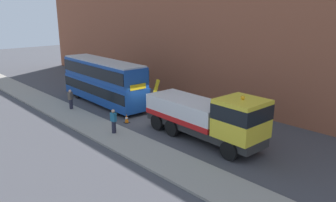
{
  "coord_description": "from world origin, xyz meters",
  "views": [
    {
      "loc": [
        18.92,
        -15.71,
        8.41
      ],
      "look_at": [
        2.26,
        -0.09,
        2.0
      ],
      "focal_mm": 34.56,
      "sensor_mm": 36.0,
      "label": 1
    }
  ],
  "objects_px": {
    "pedestrian_bystander": "(114,121)",
    "traffic_cone_near_bus": "(127,119)",
    "recovery_tow_truck": "(207,116)",
    "pedestrian_onlooker": "(71,100)",
    "double_decker_bus": "(103,80)"
  },
  "relations": [
    {
      "from": "double_decker_bus",
      "to": "traffic_cone_near_bus",
      "type": "height_order",
      "value": "double_decker_bus"
    },
    {
      "from": "pedestrian_onlooker",
      "to": "pedestrian_bystander",
      "type": "relative_size",
      "value": 1.0
    },
    {
      "from": "double_decker_bus",
      "to": "pedestrian_onlooker",
      "type": "xyz_separation_m",
      "value": [
        0.03,
        -3.35,
        -1.25
      ]
    },
    {
      "from": "recovery_tow_truck",
      "to": "pedestrian_onlooker",
      "type": "xyz_separation_m",
      "value": [
        -12.49,
        -3.33,
        -0.77
      ]
    },
    {
      "from": "recovery_tow_truck",
      "to": "double_decker_bus",
      "type": "height_order",
      "value": "double_decker_bus"
    },
    {
      "from": "pedestrian_bystander",
      "to": "traffic_cone_near_bus",
      "type": "height_order",
      "value": "pedestrian_bystander"
    },
    {
      "from": "recovery_tow_truck",
      "to": "double_decker_bus",
      "type": "bearing_deg",
      "value": -177.96
    },
    {
      "from": "recovery_tow_truck",
      "to": "pedestrian_onlooker",
      "type": "distance_m",
      "value": 12.95
    },
    {
      "from": "recovery_tow_truck",
      "to": "double_decker_bus",
      "type": "xyz_separation_m",
      "value": [
        -12.52,
        0.02,
        0.47
      ]
    },
    {
      "from": "recovery_tow_truck",
      "to": "pedestrian_bystander",
      "type": "relative_size",
      "value": 5.96
    },
    {
      "from": "recovery_tow_truck",
      "to": "pedestrian_onlooker",
      "type": "height_order",
      "value": "recovery_tow_truck"
    },
    {
      "from": "recovery_tow_truck",
      "to": "traffic_cone_near_bus",
      "type": "height_order",
      "value": "recovery_tow_truck"
    },
    {
      "from": "double_decker_bus",
      "to": "traffic_cone_near_bus",
      "type": "relative_size",
      "value": 15.44
    },
    {
      "from": "double_decker_bus",
      "to": "traffic_cone_near_bus",
      "type": "distance_m",
      "value": 6.49
    },
    {
      "from": "recovery_tow_truck",
      "to": "pedestrian_onlooker",
      "type": "bearing_deg",
      "value": -162.93
    }
  ]
}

